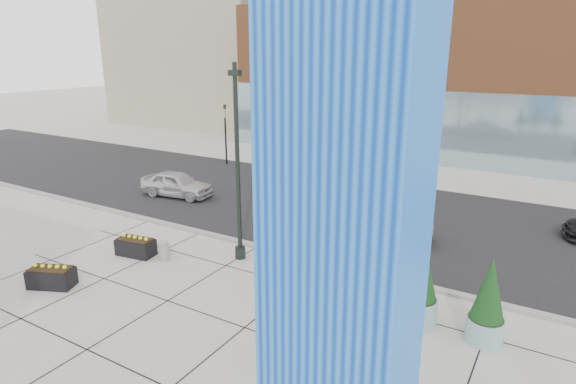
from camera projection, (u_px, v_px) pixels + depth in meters
The scene contains 18 objects.
ground at pixel (237, 303), 15.10m from camera, with size 160.00×160.00×0.00m, color #9E9991.
street_asphalt at pixel (360, 213), 23.34m from camera, with size 80.00×12.00×0.02m, color black.
curb_edge at pixel (300, 256), 18.38m from camera, with size 80.00×0.30×0.12m, color gray.
tower_podium at pixel (466, 80), 35.28m from camera, with size 34.00×10.00×11.00m, color brown.
tower_glass_front at pixel (446, 129), 32.18m from camera, with size 34.00×0.60×5.00m, color #8CA5B2.
blue_pylon at pixel (338, 229), 7.92m from camera, with size 3.16×1.76×9.99m.
lamp_post at pixel (238, 183), 17.54m from camera, with size 0.46×0.40×7.25m.
public_art_sculpture at pixel (308, 240), 16.76m from camera, with size 2.17×1.16×4.83m.
concrete_bollard at pixel (164, 251), 18.14m from camera, with size 0.37×0.37×0.72m, color gray.
overhead_street_sign at pixel (289, 171), 17.43m from camera, with size 1.79×0.90×3.98m.
round_planter_east at pixel (488, 303), 12.82m from camera, with size 1.00×1.00×2.49m.
round_planter_mid at pixel (419, 281), 13.69m from camera, with size 1.12×1.12×2.81m.
round_planter_west at pixel (385, 262), 15.14m from camera, with size 1.03×1.03×2.58m.
box_planter_north at pixel (136, 246), 18.55m from camera, with size 1.56×0.95×0.81m.
box_planter_south at pixel (51, 276), 16.08m from camera, with size 1.63×1.26×0.80m.
car_white_west at pixel (177, 184), 25.85m from camera, with size 1.60×3.98×1.36m, color silver.
car_silver_mid at pixel (379, 221), 20.19m from camera, with size 1.51×4.33×1.43m, color #9EA0A5.
traffic_signal at pixel (225, 131), 32.67m from camera, with size 0.15×0.18×4.10m.
Camera 1 is at (8.24, -10.76, 7.68)m, focal length 30.00 mm.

